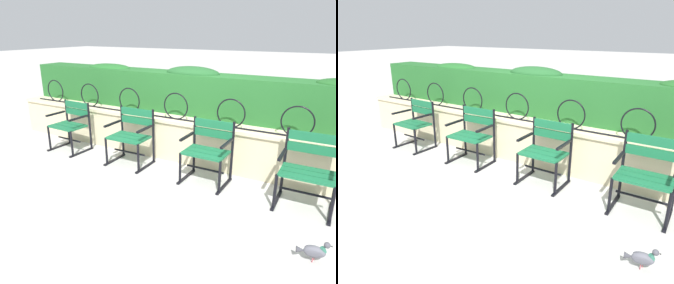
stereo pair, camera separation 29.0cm
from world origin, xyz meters
TOP-DOWN VIEW (x-y plane):
  - ground_plane at (0.00, 0.00)m, footprint 60.00×60.00m
  - stone_wall at (0.00, 0.82)m, footprint 7.26×0.41m
  - iron_arch_fence at (-0.21, 0.75)m, footprint 6.72×0.02m
  - hedge_row at (-0.02, 1.26)m, footprint 7.11×0.53m
  - park_chair_leftmost at (-2.05, 0.29)m, footprint 0.62×0.54m
  - park_chair_centre_left at (-0.78, 0.32)m, footprint 0.64×0.53m
  - park_chair_centre_right at (0.50, 0.32)m, footprint 0.62×0.53m
  - park_chair_rightmost at (1.77, 0.28)m, footprint 0.64×0.52m
  - pigeon_near_chairs at (1.99, -0.73)m, footprint 0.29×0.14m

SIDE VIEW (x-z plane):
  - ground_plane at x=0.00m, z-range 0.00..0.00m
  - pigeon_near_chairs at x=1.99m, z-range 0.00..0.22m
  - stone_wall at x=0.00m, z-range 0.00..0.68m
  - park_chair_leftmost at x=-2.05m, z-range 0.04..0.87m
  - park_chair_centre_right at x=0.50m, z-range 0.04..0.89m
  - park_chair_centre_left at x=-0.78m, z-range 0.04..0.90m
  - park_chair_rightmost at x=1.77m, z-range 0.03..0.92m
  - iron_arch_fence at x=-0.21m, z-range 0.65..1.07m
  - hedge_row at x=-0.02m, z-range 0.65..1.41m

